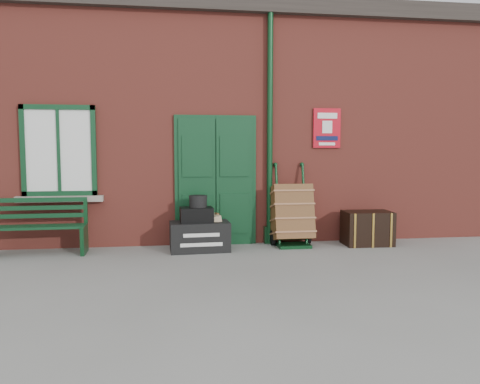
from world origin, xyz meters
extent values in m
plane|color=gray|center=(0.00, 0.00, 0.00)|extent=(80.00, 80.00, 0.00)
cube|color=#9F3F33|center=(0.00, 3.50, 2.00)|extent=(10.00, 4.00, 4.00)
cube|color=#38302B|center=(0.00, 3.50, 4.15)|extent=(10.30, 4.30, 0.30)
cube|color=#0E351C|center=(-0.30, 1.46, 1.10)|extent=(1.42, 0.12, 2.32)
cube|color=white|center=(-2.90, 1.45, 1.65)|extent=(1.20, 0.08, 1.50)
cylinder|color=#0C3318|center=(0.65, 1.42, 2.00)|extent=(0.10, 0.10, 4.00)
cube|color=red|center=(1.70, 1.47, 2.05)|extent=(0.50, 0.03, 0.70)
cube|color=#0E351C|center=(-3.18, 1.02, 0.45)|extent=(1.50, 0.43, 0.04)
cube|color=#0E351C|center=(-3.18, 1.24, 0.73)|extent=(1.49, 0.07, 0.40)
cube|color=#0C3318|center=(-2.46, 1.04, 0.22)|extent=(0.07, 0.45, 0.45)
cube|color=black|center=(-0.61, 0.97, 0.24)|extent=(0.99, 0.58, 0.48)
cube|color=black|center=(-0.66, 0.97, 0.60)|extent=(0.55, 0.41, 0.24)
cylinder|color=black|center=(-0.63, 1.00, 0.82)|extent=(0.30, 0.30, 0.19)
cube|color=tan|center=(-0.51, 1.24, 0.34)|extent=(0.38, 0.52, 0.68)
cube|color=tan|center=(-0.33, 1.14, 0.29)|extent=(0.35, 0.47, 0.58)
cube|color=#0C3318|center=(1.00, 1.05, 0.03)|extent=(0.55, 0.40, 0.05)
cylinder|color=#0C3318|center=(0.76, 1.25, 0.71)|extent=(0.05, 0.39, 1.39)
cylinder|color=#0C3318|center=(1.24, 1.25, 0.71)|extent=(0.05, 0.39, 1.39)
cylinder|color=black|center=(0.68, 1.27, 0.13)|extent=(0.06, 0.26, 0.26)
cylinder|color=black|center=(1.32, 1.27, 0.13)|extent=(0.06, 0.26, 0.26)
cube|color=brown|center=(1.00, 1.23, 0.57)|extent=(0.68, 0.74, 1.03)
cube|color=black|center=(2.33, 1.06, 0.30)|extent=(0.84, 0.57, 0.59)
camera|label=1|loc=(-1.04, -6.64, 1.64)|focal=35.00mm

